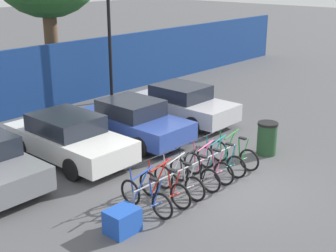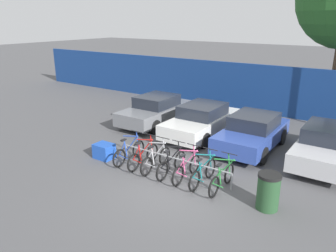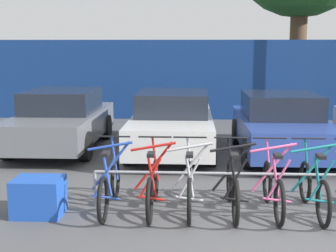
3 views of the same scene
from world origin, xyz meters
TOP-DOWN VIEW (x-y plane):
  - ground_plane at (0.00, 0.00)m, footprint 120.00×120.00m
  - hoarding_wall at (0.00, 9.50)m, footprint 36.00×0.16m
  - bike_rack at (-0.62, 0.68)m, footprint 4.19×0.04m
  - bicycle_blue at (-2.44, 0.53)m, footprint 0.68×1.71m
  - bicycle_red at (-1.79, 0.53)m, footprint 0.68×1.71m
  - bicycle_silver at (-1.25, 0.53)m, footprint 0.68×1.71m
  - bicycle_black at (-0.62, 0.53)m, footprint 0.68×1.71m
  - bicycle_pink at (-0.03, 0.53)m, footprint 0.68×1.71m
  - bicycle_teal at (0.56, 0.53)m, footprint 0.68×1.71m
  - bicycle_green at (1.21, 0.53)m, footprint 0.68×1.71m
  - car_white at (-1.67, 4.52)m, footprint 1.91×4.33m
  - car_blue at (0.75, 4.26)m, footprint 1.91×4.04m
  - car_silver at (3.44, 4.38)m, footprint 1.91×4.10m
  - lamp_post at (3.56, 8.50)m, footprint 0.24×0.44m
  - trash_bin at (2.67, 0.30)m, footprint 0.63×0.63m
  - cargo_crate at (-3.44, 0.27)m, footprint 0.70×0.56m

SIDE VIEW (x-z plane):
  - ground_plane at x=0.00m, z-range 0.00..0.00m
  - cargo_crate at x=-3.44m, z-range 0.00..0.55m
  - bicycle_blue at x=-2.44m, z-range -0.15..0.90m
  - bicycle_red at x=-1.79m, z-range -0.15..0.90m
  - bicycle_silver at x=-1.25m, z-range -0.15..0.90m
  - bicycle_black at x=-0.62m, z-range -0.15..0.90m
  - bicycle_pink at x=-0.03m, z-range -0.15..0.90m
  - bicycle_teal at x=0.56m, z-range -0.15..0.90m
  - bicycle_green at x=1.21m, z-range -0.15..0.90m
  - bike_rack at x=-0.62m, z-range 0.21..0.78m
  - trash_bin at x=2.67m, z-range 0.00..1.03m
  - car_blue at x=0.75m, z-range -0.01..1.39m
  - car_silver at x=3.44m, z-range -0.01..1.39m
  - car_white at x=-1.67m, z-range -0.01..1.39m
  - hoarding_wall at x=0.00m, z-range 0.00..2.64m
  - lamp_post at x=3.56m, z-range 0.35..5.90m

